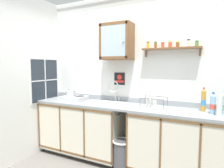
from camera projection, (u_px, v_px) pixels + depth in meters
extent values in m
cube|color=white|center=(133.00, 77.00, 3.19)|extent=(3.69, 0.05, 2.70)
cube|color=white|center=(16.00, 78.00, 3.04)|extent=(0.05, 3.48, 2.70)
cube|color=black|center=(83.00, 151.00, 3.43)|extent=(1.41, 0.50, 0.08)
cube|color=beige|center=(82.00, 127.00, 3.36)|extent=(1.44, 0.56, 0.83)
cube|color=brown|center=(71.00, 108.00, 3.07)|extent=(1.44, 0.01, 0.03)
cube|color=brown|center=(72.00, 153.00, 3.14)|extent=(1.44, 0.01, 0.03)
cube|color=brown|center=(39.00, 125.00, 3.43)|extent=(0.02, 0.01, 0.76)
cube|color=brown|center=(60.00, 129.00, 3.21)|extent=(0.02, 0.01, 0.76)
cube|color=brown|center=(84.00, 134.00, 3.00)|extent=(0.02, 0.01, 0.76)
cube|color=brown|center=(112.00, 139.00, 2.79)|extent=(0.02, 0.01, 0.76)
cube|color=beige|center=(182.00, 143.00, 2.63)|extent=(1.38, 0.56, 0.83)
cube|color=brown|center=(180.00, 122.00, 2.34)|extent=(1.38, 0.01, 0.03)
cube|color=brown|center=(127.00, 142.00, 2.68)|extent=(0.02, 0.01, 0.76)
cube|color=brown|center=(160.00, 148.00, 2.48)|extent=(0.02, 0.01, 0.76)
cube|color=brown|center=(200.00, 156.00, 2.27)|extent=(0.02, 0.01, 0.76)
cube|color=gray|center=(125.00, 106.00, 2.96)|extent=(3.05, 0.59, 0.03)
cube|color=gray|center=(132.00, 100.00, 3.20)|extent=(3.05, 0.02, 0.08)
cube|color=silver|center=(109.00, 103.00, 3.10)|extent=(0.50, 0.41, 0.01)
cube|color=slate|center=(109.00, 112.00, 3.11)|extent=(0.42, 0.33, 0.01)
cube|color=slate|center=(114.00, 106.00, 3.26)|extent=(0.42, 0.01, 0.14)
cube|color=slate|center=(104.00, 110.00, 2.96)|extent=(0.42, 0.01, 0.14)
cylinder|color=#4C4C51|center=(109.00, 112.00, 3.11)|extent=(0.04, 0.04, 0.01)
cylinder|color=silver|center=(116.00, 101.00, 3.30)|extent=(0.05, 0.05, 0.02)
cylinder|color=silver|center=(116.00, 93.00, 3.29)|extent=(0.02, 0.02, 0.24)
torus|color=silver|center=(113.00, 87.00, 3.20)|extent=(0.20, 0.02, 0.20)
cylinder|color=silver|center=(119.00, 99.00, 3.27)|extent=(0.02, 0.02, 0.05)
cube|color=silver|center=(74.00, 98.00, 3.39)|extent=(0.39, 0.32, 0.07)
cylinder|color=#2D2D2D|center=(71.00, 95.00, 3.45)|extent=(0.16, 0.16, 0.01)
cylinder|color=#2D2D2D|center=(80.00, 96.00, 3.37)|extent=(0.16, 0.16, 0.01)
cylinder|color=black|center=(65.00, 99.00, 3.30)|extent=(0.03, 0.02, 0.03)
cylinder|color=black|center=(74.00, 100.00, 3.22)|extent=(0.03, 0.02, 0.03)
cylinder|color=silver|center=(71.00, 93.00, 3.45)|extent=(0.17, 0.17, 0.08)
torus|color=silver|center=(71.00, 91.00, 3.44)|extent=(0.17, 0.17, 0.01)
cylinder|color=black|center=(69.00, 90.00, 3.59)|extent=(0.12, 0.11, 0.02)
cylinder|color=gold|center=(203.00, 101.00, 2.57)|extent=(0.06, 0.06, 0.27)
cone|color=gold|center=(204.00, 90.00, 2.56)|extent=(0.06, 0.06, 0.03)
cylinder|color=red|center=(204.00, 88.00, 2.55)|extent=(0.03, 0.03, 0.02)
cylinder|color=#3F8CCC|center=(203.00, 103.00, 2.57)|extent=(0.06, 0.06, 0.08)
cylinder|color=teal|center=(220.00, 105.00, 2.48)|extent=(0.07, 0.07, 0.21)
cone|color=teal|center=(221.00, 95.00, 2.47)|extent=(0.07, 0.07, 0.03)
cylinder|color=white|center=(221.00, 93.00, 2.47)|extent=(0.03, 0.03, 0.02)
cylinder|color=#3F8CCC|center=(220.00, 104.00, 2.48)|extent=(0.07, 0.07, 0.06)
cylinder|color=#8CB7E0|center=(213.00, 105.00, 2.44)|extent=(0.07, 0.07, 0.22)
cone|color=#8CB7E0|center=(213.00, 95.00, 2.43)|extent=(0.06, 0.06, 0.03)
cylinder|color=#2D59B2|center=(213.00, 93.00, 2.42)|extent=(0.03, 0.03, 0.02)
cylinder|color=#D84C3F|center=(213.00, 107.00, 2.44)|extent=(0.07, 0.07, 0.06)
cylinder|color=white|center=(220.00, 105.00, 2.33)|extent=(0.06, 0.06, 0.25)
cone|color=white|center=(220.00, 94.00, 2.31)|extent=(0.06, 0.06, 0.03)
cylinder|color=white|center=(220.00, 92.00, 2.31)|extent=(0.03, 0.03, 0.02)
cylinder|color=white|center=(220.00, 107.00, 2.33)|extent=(0.07, 0.07, 0.07)
cube|color=#B2B2B7|center=(154.00, 107.00, 2.80)|extent=(0.36, 0.27, 0.01)
cylinder|color=#4C4F54|center=(140.00, 103.00, 2.76)|extent=(0.01, 0.01, 0.13)
cylinder|color=#4C4F54|center=(164.00, 105.00, 2.61)|extent=(0.01, 0.01, 0.13)
cylinder|color=#4C4F54|center=(145.00, 100.00, 2.98)|extent=(0.01, 0.01, 0.13)
cylinder|color=#4C4F54|center=(167.00, 102.00, 2.83)|extent=(0.01, 0.01, 0.13)
cylinder|color=#4C4F54|center=(152.00, 99.00, 2.68)|extent=(0.33, 0.01, 0.01)
cylinder|color=#4C4F54|center=(156.00, 96.00, 2.90)|extent=(0.33, 0.01, 0.01)
cylinder|color=white|center=(148.00, 101.00, 2.83)|extent=(0.01, 0.16, 0.16)
cylinder|color=white|center=(151.00, 101.00, 2.81)|extent=(0.01, 0.15, 0.15)
cylinder|color=white|center=(155.00, 102.00, 2.79)|extent=(0.01, 0.17, 0.17)
cube|color=brown|center=(117.00, 42.00, 3.09)|extent=(0.50, 0.28, 0.57)
cube|color=silver|center=(113.00, 41.00, 2.96)|extent=(0.41, 0.01, 0.47)
cube|color=brown|center=(100.00, 42.00, 3.06)|extent=(0.04, 0.01, 0.54)
cube|color=brown|center=(127.00, 40.00, 2.86)|extent=(0.04, 0.01, 0.54)
cube|color=brown|center=(113.00, 23.00, 2.93)|extent=(0.47, 0.01, 0.05)
cube|color=brown|center=(113.00, 58.00, 2.98)|extent=(0.47, 0.01, 0.05)
sphere|color=olive|center=(123.00, 42.00, 2.87)|extent=(0.02, 0.02, 0.02)
cube|color=brown|center=(171.00, 48.00, 2.79)|extent=(0.83, 0.14, 0.02)
cube|color=brown|center=(146.00, 54.00, 3.02)|extent=(0.02, 0.03, 0.10)
cube|color=brown|center=(200.00, 52.00, 2.68)|extent=(0.02, 0.03, 0.10)
cylinder|color=gold|center=(148.00, 46.00, 2.95)|extent=(0.04, 0.04, 0.09)
cylinder|color=red|center=(148.00, 42.00, 2.94)|extent=(0.04, 0.04, 0.02)
cylinder|color=brown|center=(156.00, 45.00, 2.89)|extent=(0.04, 0.04, 0.08)
cylinder|color=#33723F|center=(156.00, 42.00, 2.89)|extent=(0.04, 0.04, 0.02)
cylinder|color=#CC4C33|center=(163.00, 46.00, 2.83)|extent=(0.04, 0.04, 0.06)
cylinder|color=red|center=(163.00, 43.00, 2.83)|extent=(0.05, 0.05, 0.02)
cylinder|color=#CC4C33|center=(170.00, 45.00, 2.80)|extent=(0.05, 0.05, 0.08)
cylinder|color=yellow|center=(170.00, 42.00, 2.80)|extent=(0.05, 0.05, 0.02)
cylinder|color=brown|center=(178.00, 45.00, 2.74)|extent=(0.05, 0.05, 0.07)
cylinder|color=yellow|center=(178.00, 42.00, 2.73)|extent=(0.05, 0.05, 0.02)
cylinder|color=silver|center=(189.00, 44.00, 2.69)|extent=(0.04, 0.04, 0.09)
cylinder|color=black|center=(189.00, 40.00, 2.68)|extent=(0.04, 0.04, 0.02)
cylinder|color=#598C3F|center=(197.00, 44.00, 2.63)|extent=(0.05, 0.05, 0.06)
cylinder|color=#33723F|center=(197.00, 41.00, 2.63)|extent=(0.05, 0.05, 0.02)
cube|color=black|center=(119.00, 79.00, 3.27)|extent=(0.19, 0.01, 0.21)
cube|color=red|center=(119.00, 81.00, 3.27)|extent=(0.16, 0.00, 0.04)
cylinder|color=red|center=(119.00, 77.00, 3.26)|extent=(0.09, 0.00, 0.09)
cube|color=#262D38|center=(45.00, 80.00, 3.52)|extent=(0.01, 0.61, 0.75)
cube|color=white|center=(45.00, 80.00, 3.53)|extent=(0.02, 0.65, 0.79)
cube|color=white|center=(45.00, 80.00, 3.52)|extent=(0.01, 0.02, 0.75)
cube|color=white|center=(45.00, 80.00, 3.52)|extent=(0.01, 0.61, 0.02)
cylinder|color=#4C4C51|center=(122.00, 156.00, 2.86)|extent=(0.26, 0.26, 0.45)
torus|color=white|center=(122.00, 141.00, 2.84)|extent=(0.29, 0.29, 0.03)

